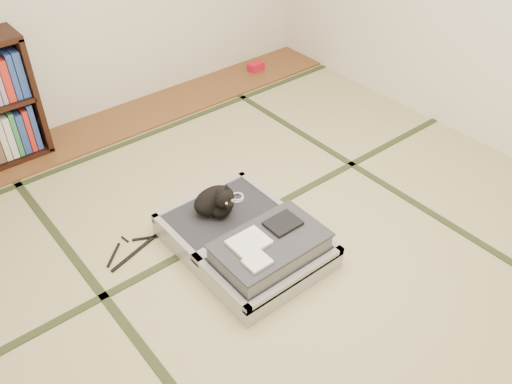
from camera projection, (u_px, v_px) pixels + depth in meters
floor at (286, 256)px, 3.26m from camera, size 4.50×4.50×0.00m
wood_strip at (125, 120)px, 4.46m from camera, size 4.00×0.50×0.02m
red_item at (256, 67)px, 5.15m from camera, size 0.16×0.10×0.07m
room_shell at (298, 17)px, 2.35m from camera, size 4.50×4.50×4.50m
tatami_borders at (236, 214)px, 3.55m from camera, size 4.00×4.50×0.01m
suitcase at (249, 242)px, 3.21m from camera, size 0.71×0.95×0.28m
cat at (217, 201)px, 3.30m from camera, size 0.32×0.32×0.26m
cable_coil at (237, 197)px, 3.46m from camera, size 0.10×0.10×0.02m
hanger at (134, 249)px, 3.29m from camera, size 0.41×0.24×0.01m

